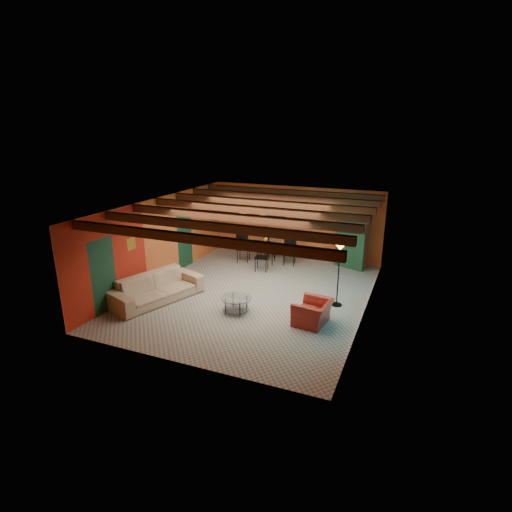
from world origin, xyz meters
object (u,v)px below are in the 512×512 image
at_px(dining_table, 266,248).
at_px(vase, 266,230).
at_px(sofa, 157,288).
at_px(armchair, 313,312).
at_px(armoire, 351,242).
at_px(coffee_table, 236,304).
at_px(floor_lamp, 338,274).
at_px(potted_plant, 354,209).

bearing_deg(dining_table, vase, 0.00).
xyz_separation_m(sofa, armchair, (4.51, 0.32, -0.08)).
bearing_deg(armchair, armoire, -173.85).
xyz_separation_m(coffee_table, vase, (-0.75, 4.15, 1.03)).
xyz_separation_m(dining_table, vase, (0.00, 0.00, 0.68)).
distance_m(armoire, floor_lamp, 3.51).
distance_m(sofa, dining_table, 4.65).
height_order(armoire, floor_lamp, floor_lamp).
xyz_separation_m(dining_table, floor_lamp, (3.17, -2.67, 0.35)).
distance_m(floor_lamp, vase, 4.16).
distance_m(sofa, armoire, 6.93).
distance_m(sofa, floor_lamp, 5.16).
bearing_deg(dining_table, armchair, -54.75).
distance_m(armchair, potted_plant, 5.16).
height_order(coffee_table, floor_lamp, floor_lamp).
xyz_separation_m(armoire, vase, (-2.91, -0.83, 0.34)).
height_order(sofa, potted_plant, potted_plant).
bearing_deg(vase, sofa, -111.12).
distance_m(sofa, coffee_table, 2.44).
bearing_deg(sofa, floor_lamp, -51.61).
bearing_deg(sofa, coffee_table, -66.08).
relative_size(sofa, armoire, 1.46).
bearing_deg(floor_lamp, sofa, -161.02).
bearing_deg(vase, armchair, -54.75).
relative_size(armoire, potted_plant, 3.48).
height_order(coffee_table, dining_table, dining_table).
xyz_separation_m(coffee_table, potted_plant, (2.16, 4.98, 1.87)).
xyz_separation_m(sofa, floor_lamp, (4.85, 1.67, 0.54)).
relative_size(armchair, armoire, 0.52).
bearing_deg(armoire, armchair, -70.69).
bearing_deg(dining_table, sofa, -111.12).
bearing_deg(coffee_table, sofa, -175.49).
xyz_separation_m(floor_lamp, potted_plant, (-0.26, 3.50, 1.16)).
relative_size(potted_plant, vase, 2.51).
xyz_separation_m(potted_plant, vase, (-2.91, -0.83, -0.84)).
distance_m(dining_table, vase, 0.68).
distance_m(coffee_table, dining_table, 4.23).
xyz_separation_m(armchair, floor_lamp, (0.34, 1.34, 0.62)).
bearing_deg(potted_plant, armoire, 0.00).
distance_m(dining_table, potted_plant, 3.39).
height_order(dining_table, floor_lamp, floor_lamp).
relative_size(armchair, vase, 4.57).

